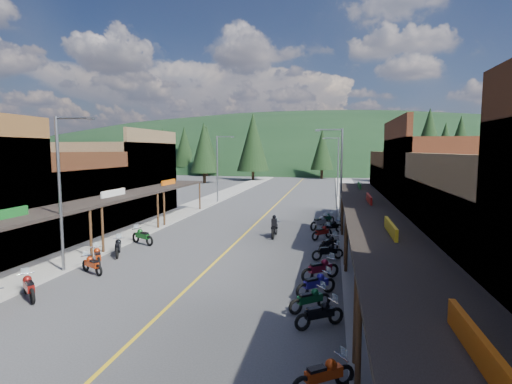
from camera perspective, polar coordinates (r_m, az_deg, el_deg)
The scene contains 43 objects.
ground at distance 25.45m, azimuth -4.16°, elevation -8.40°, with size 220.00×220.00×0.00m, color #38383A.
centerline at distance 44.71m, azimuth 2.53°, elevation -2.13°, with size 0.15×90.00×0.01m, color gold.
sidewalk_west at distance 46.76m, azimuth -8.08°, elevation -1.74°, with size 3.40×94.00×0.15m, color gray.
sidewalk_east at distance 44.29m, azimuth 13.74°, elevation -2.28°, with size 3.40×94.00×0.15m, color gray.
shop_west_2 at distance 32.76m, azimuth -27.28°, elevation -1.31°, with size 10.90×9.00×6.20m.
shop_west_3 at distance 40.61m, azimuth -19.00°, elevation 1.72°, with size 10.90×10.20×8.20m.
shop_east_2 at distance 26.67m, azimuth 26.81°, elevation -0.68°, with size 10.90×9.00×8.20m.
shop_east_3 at distance 36.04m, azimuth 22.56°, elevation -0.50°, with size 10.90×10.20×6.20m.
streetlight_0 at distance 22.36m, azimuth -25.97°, elevation 0.62°, with size 2.16×0.18×8.00m.
streetlight_1 at distance 47.75m, azimuth -5.39°, elevation 3.74°, with size 2.16×0.18×8.00m.
streetlight_2 at distance 31.85m, azimuth 11.82°, elevation 2.52°, with size 2.16×0.18×8.00m.
streetlight_3 at distance 53.83m, azimuth 11.49°, elevation 3.90°, with size 2.16×0.18×8.00m.
ridge_hill at distance 159.05m, azimuth 8.63°, elevation 3.65°, with size 310.00×140.00×60.00m, color black.
pine_0 at distance 97.57m, azimuth -17.58°, elevation 5.82°, with size 5.04×5.04×11.00m.
pine_1 at distance 98.62m, azimuth -7.09°, elevation 6.49°, with size 5.88×5.88×12.50m.
pine_2 at distance 83.45m, azimuth -0.43°, elevation 7.15°, with size 6.72×6.72×14.00m.
pine_3 at distance 89.83m, azimuth 9.43°, elevation 6.02°, with size 5.04×5.04×11.00m.
pine_4 at distance 84.59m, azimuth 18.91°, elevation 6.30°, with size 5.88×5.88×12.50m.
pine_5 at distance 99.68m, azimuth 27.16°, elevation 6.30°, with size 6.72×6.72×14.00m.
pine_7 at distance 106.95m, azimuth -10.19°, elevation 6.40°, with size 5.88×5.88×12.50m.
pine_8 at distance 69.85m, azimuth -13.16°, elevation 5.56°, with size 4.48×4.48×10.00m.
pine_9 at distance 70.99m, azimuth 25.38°, elevation 5.47°, with size 4.93×4.93×10.80m.
pine_10 at distance 77.74m, azimuth -7.44°, elevation 6.29°, with size 5.38×5.38×11.60m.
pine_11 at distance 63.26m, azimuth 23.45°, elevation 6.29°, with size 5.82×5.82×12.40m.
bike_west_4 at distance 19.91m, azimuth -29.72°, elevation -11.55°, with size 0.69×2.06×1.18m, color maroon, non-canonical shape.
bike_west_5 at distance 22.40m, azimuth -22.40°, elevation -9.45°, with size 0.62×1.86×1.06m, color #B4310C, non-canonical shape.
bike_west_6 at distance 23.80m, azimuth -21.71°, elevation -8.43°, with size 0.66×1.99×1.14m, color #B8340D, non-canonical shape.
bike_west_7 at distance 25.51m, azimuth -19.11°, elevation -7.34°, with size 0.68×2.04×1.16m, color black, non-canonical shape.
bike_west_8 at distance 28.01m, azimuth -15.92°, elevation -5.98°, with size 0.72×2.16×1.24m, color #0E4816, non-canonical shape.
bike_east_2 at distance 11.56m, azimuth 9.67°, elevation -24.17°, with size 0.62×1.85×1.06m, color #B4350C, non-canonical shape.
bike_east_3 at distance 15.02m, azimuth 9.07°, elevation -16.66°, with size 0.64×1.93×1.10m, color black, non-canonical shape.
bike_east_4 at distance 16.33m, azimuth 7.72°, elevation -14.79°, with size 0.63×1.89×1.08m, color #0D4422, non-canonical shape.
bike_east_5 at distance 17.98m, azimuth 8.57°, elevation -12.69°, with size 0.68×2.03×1.16m, color navy, non-canonical shape.
bike_east_6 at distance 20.03m, azimuth 9.18°, elevation -10.63°, with size 0.72×2.16×1.23m, color maroon, non-canonical shape.
bike_east_7 at distance 23.61m, azimuth 10.21°, elevation -8.26°, with size 0.63×1.90×1.09m, color black, non-canonical shape.
bike_east_8 at distance 25.34m, azimuth 10.40°, elevation -7.18°, with size 0.69×2.06×1.18m, color black, non-canonical shape.
bike_east_9 at distance 28.85m, azimuth 9.42°, elevation -5.59°, with size 0.66×1.98×1.13m, color maroon, non-canonical shape.
bike_east_10 at distance 31.03m, azimuth 10.77°, elevation -4.79°, with size 0.66×1.99×1.14m, color black, non-canonical shape.
bike_east_11 at distance 32.27m, azimuth 9.10°, elevation -4.20°, with size 0.76×2.28×1.30m, color gray, non-canonical shape.
bike_east_12 at distance 34.66m, azimuth 9.98°, elevation -3.68°, with size 0.64×1.92×1.10m, color #0E462A, non-canonical shape.
rider_on_bike at distance 29.20m, azimuth 2.65°, elevation -5.15°, with size 0.75×2.22×1.69m.
pedestrian_east_a at distance 20.64m, azimuth 17.06°, elevation -9.41°, with size 0.57×0.37×1.56m, color #271E2D.
pedestrian_east_b at distance 37.84m, azimuth 13.82°, elevation -2.13°, with size 0.91×0.52×1.87m, color brown.
Camera 1 is at (6.46, -23.79, 6.32)m, focal length 28.00 mm.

